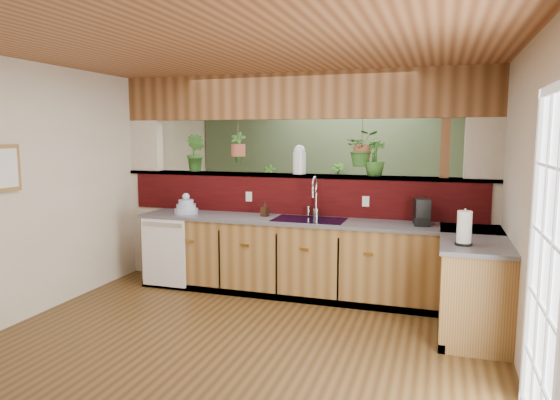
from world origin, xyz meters
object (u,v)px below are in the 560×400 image
(shelving_console, at_px, (305,219))
(coffee_maker, at_px, (422,213))
(faucet, at_px, (315,195))
(glass_jar, at_px, (299,159))
(soap_dispenser, at_px, (265,209))
(dish_stack, at_px, (186,207))
(paper_towel, at_px, (464,229))

(shelving_console, bearing_deg, coffee_maker, -55.97)
(faucet, distance_m, glass_jar, 0.52)
(faucet, xyz_separation_m, glass_jar, (-0.25, 0.22, 0.40))
(soap_dispenser, bearing_deg, dish_stack, -173.91)
(paper_towel, height_order, shelving_console, paper_towel)
(dish_stack, height_order, shelving_console, dish_stack)
(dish_stack, distance_m, shelving_console, 2.53)
(paper_towel, bearing_deg, shelving_console, 126.06)
(glass_jar, bearing_deg, faucet, -41.39)
(paper_towel, xyz_separation_m, shelving_console, (-2.29, 3.15, -0.55))
(coffee_maker, bearing_deg, faucet, 163.60)
(glass_jar, bearing_deg, dish_stack, -162.46)
(paper_towel, relative_size, shelving_console, 0.22)
(coffee_maker, height_order, shelving_console, coffee_maker)
(coffee_maker, height_order, glass_jar, glass_jar)
(faucet, bearing_deg, paper_towel, -32.54)
(shelving_console, bearing_deg, dish_stack, -117.21)
(soap_dispenser, xyz_separation_m, paper_towel, (2.19, -0.93, 0.06))
(soap_dispenser, relative_size, paper_towel, 0.54)
(faucet, xyz_separation_m, soap_dispenser, (-0.59, -0.09, -0.18))
(dish_stack, xyz_separation_m, glass_jar, (1.33, 0.42, 0.59))
(faucet, xyz_separation_m, shelving_console, (-0.69, 2.12, -0.66))
(faucet, distance_m, dish_stack, 1.60)
(soap_dispenser, relative_size, coffee_maker, 0.61)
(glass_jar, bearing_deg, coffee_maker, -13.23)
(soap_dispenser, xyz_separation_m, glass_jar, (0.34, 0.31, 0.58))
(soap_dispenser, distance_m, coffee_maker, 1.80)
(coffee_maker, bearing_deg, soap_dispenser, 168.40)
(coffee_maker, relative_size, glass_jar, 0.81)
(paper_towel, relative_size, glass_jar, 0.92)
(dish_stack, distance_m, soap_dispenser, 1.00)
(dish_stack, bearing_deg, glass_jar, 17.54)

